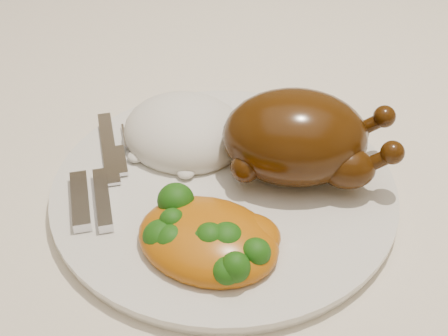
# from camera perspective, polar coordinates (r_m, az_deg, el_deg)

# --- Properties ---
(dining_table) EXTENTS (1.60, 0.90, 0.76)m
(dining_table) POSITION_cam_1_polar(r_m,az_deg,el_deg) (0.69, 5.37, -5.10)
(dining_table) COLOR brown
(dining_table) RESTS_ON floor
(tablecloth) EXTENTS (1.73, 1.03, 0.18)m
(tablecloth) POSITION_cam_1_polar(r_m,az_deg,el_deg) (0.65, 5.76, -0.50)
(tablecloth) COLOR silver
(tablecloth) RESTS_ON dining_table
(dinner_plate) EXTENTS (0.40, 0.40, 0.01)m
(dinner_plate) POSITION_cam_1_polar(r_m,az_deg,el_deg) (0.57, 0.00, -2.06)
(dinner_plate) COLOR white
(dinner_plate) RESTS_ON tablecloth
(roast_chicken) EXTENTS (0.16, 0.11, 0.08)m
(roast_chicken) POSITION_cam_1_polar(r_m,az_deg,el_deg) (0.56, 6.89, 2.80)
(roast_chicken) COLOR #432307
(roast_chicken) RESTS_ON dinner_plate
(rice_mound) EXTENTS (0.15, 0.14, 0.06)m
(rice_mound) POSITION_cam_1_polar(r_m,az_deg,el_deg) (0.61, -3.63, 3.25)
(rice_mound) COLOR white
(rice_mound) RESTS_ON dinner_plate
(mac_and_cheese) EXTENTS (0.14, 0.12, 0.05)m
(mac_and_cheese) POSITION_cam_1_polar(r_m,az_deg,el_deg) (0.50, -1.32, -6.51)
(mac_and_cheese) COLOR #C96C0C
(mac_and_cheese) RESTS_ON dinner_plate
(cutlery) EXTENTS (0.07, 0.17, 0.01)m
(cutlery) POSITION_cam_1_polar(r_m,az_deg,el_deg) (0.57, -11.29, -1.26)
(cutlery) COLOR silver
(cutlery) RESTS_ON dinner_plate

